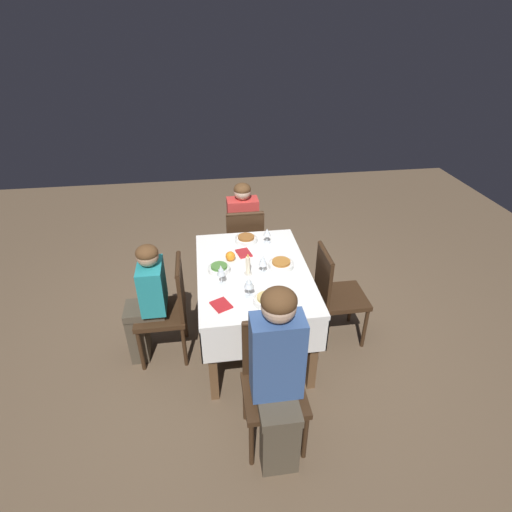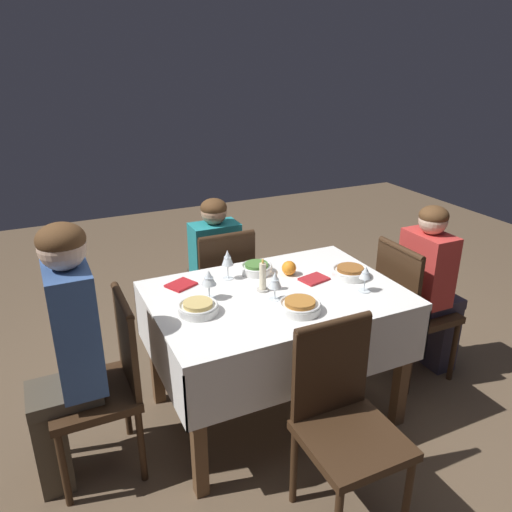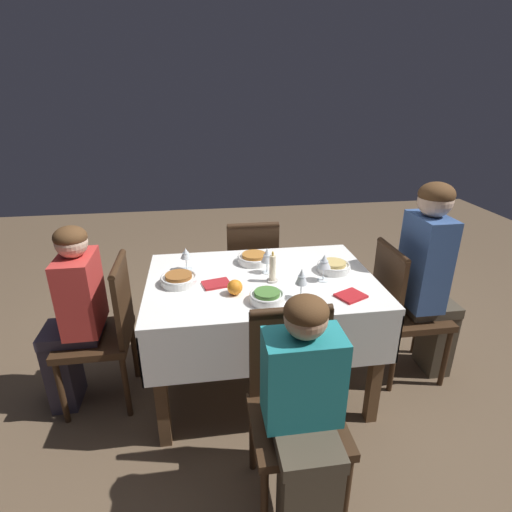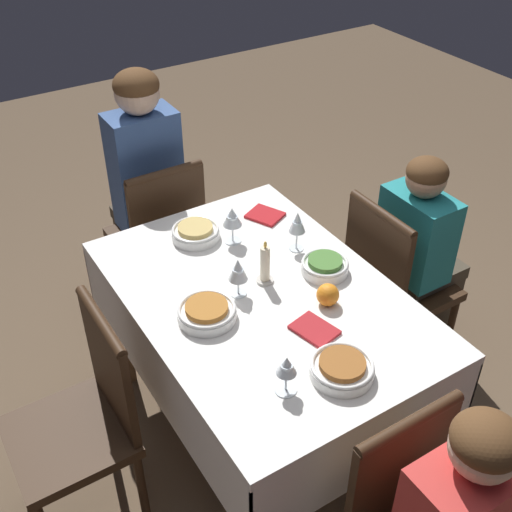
% 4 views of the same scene
% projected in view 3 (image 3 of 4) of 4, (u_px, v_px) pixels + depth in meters
% --- Properties ---
extents(ground_plane, '(8.00, 8.00, 0.00)m').
position_uv_depth(ground_plane, '(261.00, 384.00, 2.48)').
color(ground_plane, brown).
extents(dining_table, '(1.25, 0.86, 0.73)m').
position_uv_depth(dining_table, '(261.00, 295.00, 2.24)').
color(dining_table, white).
rests_on(dining_table, ground_plane).
extents(chair_west, '(0.39, 0.39, 0.87)m').
position_uv_depth(chair_west, '(402.00, 306.00, 2.41)').
color(chair_west, '#382314').
rests_on(chair_west, ground_plane).
extents(chair_north, '(0.39, 0.39, 0.87)m').
position_uv_depth(chair_north, '(295.00, 401.00, 1.68)').
color(chair_north, '#382314').
rests_on(chair_north, ground_plane).
extents(chair_east, '(0.39, 0.39, 0.87)m').
position_uv_depth(chair_east, '(106.00, 327.00, 2.20)').
color(chair_east, '#382314').
rests_on(chair_east, ground_plane).
extents(chair_south, '(0.39, 0.39, 0.87)m').
position_uv_depth(chair_south, '(251.00, 269.00, 2.91)').
color(chair_south, '#382314').
rests_on(chair_south, ground_plane).
extents(person_adult_denim, '(0.34, 0.30, 1.23)m').
position_uv_depth(person_adult_denim, '(430.00, 273.00, 2.35)').
color(person_adult_denim, '#4C4233').
rests_on(person_adult_denim, ground_plane).
extents(person_child_teal, '(0.30, 0.33, 1.03)m').
position_uv_depth(person_child_teal, '(305.00, 413.00, 1.51)').
color(person_child_teal, '#4C4233').
rests_on(person_child_teal, ground_plane).
extents(person_child_red, '(0.33, 0.30, 1.07)m').
position_uv_depth(person_child_red, '(73.00, 313.00, 2.14)').
color(person_child_red, '#383342').
rests_on(person_child_red, ground_plane).
extents(bowl_west, '(0.19, 0.19, 0.06)m').
position_uv_depth(bowl_west, '(334.00, 266.00, 2.28)').
color(bowl_west, white).
rests_on(bowl_west, dining_table).
extents(wine_glass_west, '(0.07, 0.07, 0.15)m').
position_uv_depth(wine_glass_west, '(324.00, 262.00, 2.13)').
color(wine_glass_west, white).
rests_on(wine_glass_west, dining_table).
extents(bowl_north, '(0.17, 0.17, 0.06)m').
position_uv_depth(bowl_north, '(267.00, 297.00, 1.94)').
color(bowl_north, white).
rests_on(bowl_north, dining_table).
extents(wine_glass_north, '(0.06, 0.06, 0.16)m').
position_uv_depth(wine_glass_north, '(302.00, 277.00, 1.94)').
color(wine_glass_north, white).
rests_on(wine_glass_north, dining_table).
extents(bowl_east, '(0.20, 0.20, 0.06)m').
position_uv_depth(bowl_east, '(179.00, 279.00, 2.13)').
color(bowl_east, white).
rests_on(bowl_east, dining_table).
extents(wine_glass_east, '(0.07, 0.07, 0.13)m').
position_uv_depth(wine_glass_east, '(186.00, 254.00, 2.26)').
color(wine_glass_east, white).
rests_on(wine_glass_east, dining_table).
extents(bowl_south, '(0.20, 0.20, 0.06)m').
position_uv_depth(bowl_south, '(254.00, 258.00, 2.39)').
color(bowl_south, white).
rests_on(bowl_south, dining_table).
extents(wine_glass_south, '(0.07, 0.07, 0.15)m').
position_uv_depth(wine_glass_south, '(267.00, 256.00, 2.22)').
color(wine_glass_south, white).
rests_on(wine_glass_south, dining_table).
extents(candle_centerpiece, '(0.06, 0.06, 0.18)m').
position_uv_depth(candle_centerpiece, '(273.00, 270.00, 2.13)').
color(candle_centerpiece, beige).
rests_on(candle_centerpiece, dining_table).
extents(orange_fruit, '(0.08, 0.08, 0.08)m').
position_uv_depth(orange_fruit, '(235.00, 287.00, 2.01)').
color(orange_fruit, orange).
rests_on(orange_fruit, dining_table).
extents(napkin_red_folded, '(0.16, 0.14, 0.01)m').
position_uv_depth(napkin_red_folded, '(216.00, 284.00, 2.12)').
color(napkin_red_folded, '#AD2328').
rests_on(napkin_red_folded, dining_table).
extents(napkin_spare_side, '(0.17, 0.16, 0.01)m').
position_uv_depth(napkin_spare_side, '(351.00, 296.00, 2.00)').
color(napkin_spare_side, red).
rests_on(napkin_spare_side, dining_table).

